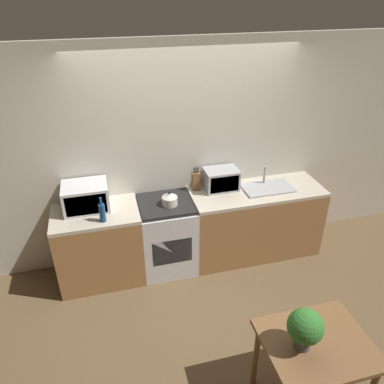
{
  "coord_description": "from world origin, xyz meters",
  "views": [
    {
      "loc": [
        -0.96,
        -2.83,
        3.09
      ],
      "look_at": [
        -0.05,
        0.62,
        1.05
      ],
      "focal_mm": 35.0,
      "sensor_mm": 36.0,
      "label": 1
    }
  ],
  "objects_px": {
    "kettle": "(170,199)",
    "dining_table": "(315,352)",
    "bottle": "(102,212)",
    "toaster_oven": "(221,179)",
    "stove_range": "(167,235)",
    "microwave": "(86,197)"
  },
  "relations": [
    {
      "from": "kettle",
      "to": "bottle",
      "type": "bearing_deg",
      "value": -168.93
    },
    {
      "from": "bottle",
      "to": "toaster_oven",
      "type": "xyz_separation_m",
      "value": [
        1.4,
        0.35,
        0.02
      ]
    },
    {
      "from": "kettle",
      "to": "dining_table",
      "type": "bearing_deg",
      "value": -69.8
    },
    {
      "from": "kettle",
      "to": "bottle",
      "type": "height_order",
      "value": "bottle"
    },
    {
      "from": "kettle",
      "to": "toaster_oven",
      "type": "bearing_deg",
      "value": 17.01
    },
    {
      "from": "microwave",
      "to": "toaster_oven",
      "type": "bearing_deg",
      "value": 1.72
    },
    {
      "from": "dining_table",
      "to": "bottle",
      "type": "bearing_deg",
      "value": 128.91
    },
    {
      "from": "microwave",
      "to": "dining_table",
      "type": "bearing_deg",
      "value": -52.59
    },
    {
      "from": "microwave",
      "to": "dining_table",
      "type": "xyz_separation_m",
      "value": [
        1.6,
        -2.09,
        -0.41
      ]
    },
    {
      "from": "kettle",
      "to": "dining_table",
      "type": "relative_size",
      "value": 0.21
    },
    {
      "from": "microwave",
      "to": "bottle",
      "type": "xyz_separation_m",
      "value": [
        0.15,
        -0.3,
        -0.04
      ]
    },
    {
      "from": "kettle",
      "to": "microwave",
      "type": "relative_size",
      "value": 0.36
    },
    {
      "from": "toaster_oven",
      "to": "kettle",
      "type": "bearing_deg",
      "value": -162.99
    },
    {
      "from": "kettle",
      "to": "microwave",
      "type": "bearing_deg",
      "value": 169.98
    },
    {
      "from": "kettle",
      "to": "toaster_oven",
      "type": "distance_m",
      "value": 0.7
    },
    {
      "from": "toaster_oven",
      "to": "bottle",
      "type": "bearing_deg",
      "value": -166.07
    },
    {
      "from": "bottle",
      "to": "toaster_oven",
      "type": "distance_m",
      "value": 1.44
    },
    {
      "from": "kettle",
      "to": "dining_table",
      "type": "distance_m",
      "value": 2.09
    },
    {
      "from": "dining_table",
      "to": "stove_range",
      "type": "bearing_deg",
      "value": 110.67
    },
    {
      "from": "microwave",
      "to": "bottle",
      "type": "height_order",
      "value": "microwave"
    },
    {
      "from": "stove_range",
      "to": "dining_table",
      "type": "distance_m",
      "value": 2.14
    },
    {
      "from": "stove_range",
      "to": "bottle",
      "type": "height_order",
      "value": "bottle"
    }
  ]
}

